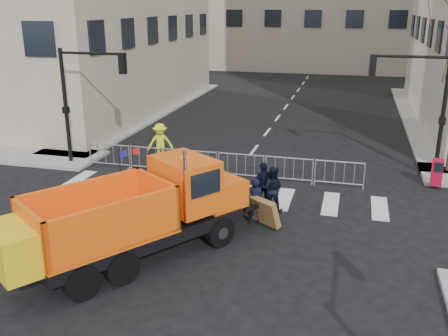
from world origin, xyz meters
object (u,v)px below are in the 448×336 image
(cop_a, at_px, (255,201))
(cop_c, at_px, (263,185))
(plow_truck, at_px, (133,214))
(cop_b, at_px, (272,189))
(worker, at_px, (160,143))
(newspaper_box, at_px, (437,172))

(cop_a, bearing_deg, cop_c, -98.66)
(plow_truck, xyz_separation_m, cop_b, (3.30, 4.76, -0.65))
(cop_a, distance_m, cop_b, 1.35)
(cop_b, bearing_deg, worker, -35.74)
(cop_a, height_order, cop_b, cop_b)
(cop_a, xyz_separation_m, newspaper_box, (6.56, 5.31, -0.14))
(cop_c, distance_m, worker, 6.83)
(cop_a, distance_m, cop_c, 1.55)
(newspaper_box, bearing_deg, plow_truck, -126.25)
(cop_c, bearing_deg, cop_b, 101.84)
(cop_a, xyz_separation_m, cop_c, (0.02, 1.54, 0.04))
(plow_truck, bearing_deg, newspaper_box, -12.28)
(cop_c, bearing_deg, newspaper_box, 166.55)
(plow_truck, xyz_separation_m, newspaper_box, (9.46, 8.78, -0.80))
(cop_a, height_order, worker, worker)
(cop_b, height_order, newspaper_box, cop_b)
(cop_a, xyz_separation_m, worker, (-5.59, 5.43, 0.24))
(cop_c, height_order, newspaper_box, cop_c)
(plow_truck, relative_size, cop_a, 5.04)
(cop_a, bearing_deg, cop_b, -114.80)
(cop_c, bearing_deg, cop_a, 45.67)
(cop_c, distance_m, newspaper_box, 7.54)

